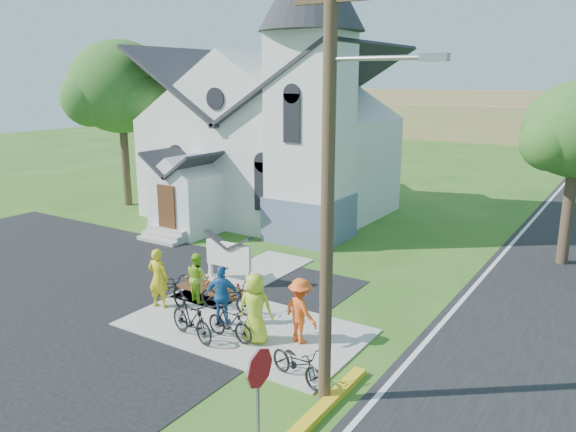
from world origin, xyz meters
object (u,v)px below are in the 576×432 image
Objects in this scene: utility_pole at (331,165)px; cyclist_4 at (255,308)px; cyclist_0 at (158,278)px; cyclist_1 at (197,277)px; bike_3 at (230,323)px; bike_4 at (298,363)px; church_sign at (228,255)px; bike_1 at (192,319)px; cyclist_3 at (301,311)px; bike_0 at (169,287)px; bike_2 at (228,296)px; stop_sign at (259,384)px; cyclist_2 at (223,296)px.

utility_pole reaches higher than cyclist_4.
cyclist_0 reaches higher than cyclist_1.
bike_3 is 2.86m from bike_4.
church_sign reaches higher than bike_4.
cyclist_3 is (2.65, 1.47, 0.35)m from bike_1.
cyclist_0 is 0.68m from bike_0.
utility_pole is 6.68m from bike_1.
utility_pole is at bearing 174.03° from cyclist_1.
stop_sign is at bearing -142.75° from bike_2.
cyclist_4 is (-1.04, -0.66, 0.07)m from cyclist_3.
bike_1 reaches higher than bike_2.
stop_sign reaches higher than cyclist_1.
cyclist_4 reaches higher than cyclist_0.
bike_1 is 1.05× the size of cyclist_2.
bike_2 is 1.21× the size of bike_3.
cyclist_1 is at bearing 81.10° from bike_4.
utility_pole is 5.69× the size of bike_4.
bike_1 is at bearing 145.85° from cyclist_1.
utility_pole is 8.26m from cyclist_1.
bike_0 is 1.03× the size of cyclist_3.
church_sign is 9.97m from stop_sign.
cyclist_0 is 3.40m from bike_3.
stop_sign reaches higher than bike_0.
church_sign is at bearing 3.91° from bike_0.
church_sign is at bearing 67.76° from bike_4.
stop_sign reaches higher than bike_1.
bike_1 is (2.39, -1.13, -0.39)m from cyclist_0.
utility_pole reaches higher than bike_2.
church_sign is 2.71m from bike_2.
bike_4 is (2.74, -0.84, -0.02)m from bike_3.
stop_sign is at bearing -110.82° from bike_1.
bike_0 is 1.16× the size of cyclist_1.
bike_2 is at bearing 75.93° from bike_4.
cyclist_1 is at bearing -82.67° from church_sign.
bike_0 is 0.98m from cyclist_1.
bike_1 is at bearing 9.92° from cyclist_4.
stop_sign is 1.31× the size of bike_1.
cyclist_2 is at bearing 169.97° from cyclist_1.
bike_2 is 2.28m from cyclist_4.
bike_4 is at bearing 153.06° from cyclist_0.
church_sign is 1.22× the size of cyclist_2.
cyclist_0 is 1.26m from cyclist_1.
utility_pole is at bearing -91.41° from bike_4.
cyclist_4 is (3.54, -3.27, 0.01)m from church_sign.
church_sign is 1.12× the size of cyclist_4.
bike_2 is 3.02m from cyclist_3.
cyclist_2 is at bearing 158.03° from utility_pole.
church_sign is 2.99m from cyclist_0.
utility_pole is at bearing -92.17° from bike_0.
cyclist_3 is at bearing -164.84° from cyclist_4.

